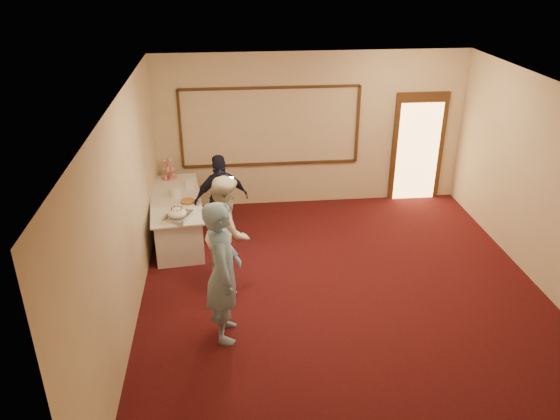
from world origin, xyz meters
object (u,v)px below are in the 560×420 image
at_px(cupcake_stand, 168,170).
at_px(plate_stack_a, 176,192).
at_px(guest, 221,199).
at_px(man, 223,272).
at_px(plate_stack_b, 189,184).
at_px(buffet_table, 177,217).
at_px(woman, 227,232).
at_px(pavlova_tray, 177,214).
at_px(tart, 188,202).

height_order(cupcake_stand, plate_stack_a, cupcake_stand).
bearing_deg(guest, man, 77.11).
xyz_separation_m(cupcake_stand, plate_stack_b, (0.41, -0.51, -0.08)).
relative_size(buffet_table, woman, 1.30).
bearing_deg(pavlova_tray, woman, -42.95).
bearing_deg(plate_stack_a, woman, -61.92).
bearing_deg(guest, buffet_table, -28.82).
xyz_separation_m(cupcake_stand, tart, (0.41, -1.18, -0.13)).
distance_m(plate_stack_a, man, 3.00).
bearing_deg(cupcake_stand, tart, -70.89).
xyz_separation_m(tart, woman, (0.65, -1.32, 0.08)).
distance_m(cupcake_stand, man, 3.90).
height_order(tart, guest, guest).
xyz_separation_m(plate_stack_b, woman, (0.65, -1.99, 0.03)).
distance_m(buffet_table, plate_stack_b, 0.66).
bearing_deg(plate_stack_a, buffet_table, -100.40).
bearing_deg(buffet_table, woman, -60.91).
height_order(buffet_table, pavlova_tray, pavlova_tray).
distance_m(pavlova_tray, cupcake_stand, 1.80).
bearing_deg(buffet_table, cupcake_stand, 101.22).
height_order(buffet_table, woman, woman).
relative_size(cupcake_stand, plate_stack_a, 2.18).
bearing_deg(buffet_table, man, -74.08).
bearing_deg(pavlova_tray, man, -70.25).
xyz_separation_m(plate_stack_a, tart, (0.22, -0.30, -0.06)).
height_order(pavlova_tray, plate_stack_b, pavlova_tray).
relative_size(buffet_table, pavlova_tray, 3.97).
bearing_deg(man, cupcake_stand, 14.71).
bearing_deg(buffet_table, plate_stack_a, 79.60).
distance_m(tart, woman, 1.47).
xyz_separation_m(pavlova_tray, man, (0.72, -2.00, 0.12)).
xyz_separation_m(pavlova_tray, guest, (0.70, 0.62, -0.05)).
bearing_deg(plate_stack_a, tart, -54.27).
xyz_separation_m(tart, guest, (0.57, 0.03, 0.01)).
relative_size(cupcake_stand, guest, 0.28).
relative_size(buffet_table, plate_stack_b, 12.38).
bearing_deg(tart, plate_stack_b, 90.35).
xyz_separation_m(woman, guest, (-0.08, 1.34, -0.08)).
bearing_deg(tart, woman, -63.84).
relative_size(woman, guest, 1.10).
bearing_deg(guest, tart, -10.42).
distance_m(pavlova_tray, plate_stack_b, 1.27).
bearing_deg(buffet_table, tart, -47.99).
bearing_deg(buffet_table, guest, -15.61).
bearing_deg(plate_stack_a, pavlova_tray, -84.66).
height_order(plate_stack_b, man, man).
bearing_deg(guest, plate_stack_a, -32.31).
bearing_deg(cupcake_stand, plate_stack_a, -77.59).
distance_m(buffet_table, woman, 1.86).
relative_size(plate_stack_a, man, 0.10).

